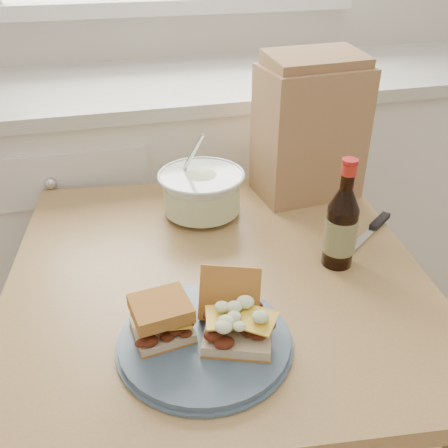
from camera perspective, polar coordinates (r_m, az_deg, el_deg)
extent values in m
cube|color=white|center=(1.93, -2.59, 2.36)|extent=(2.40, 0.60, 0.90)
cube|color=silver|center=(1.76, -2.96, 15.96)|extent=(2.50, 0.64, 0.04)
cube|color=#A78A4E|center=(1.09, -0.82, -6.06)|extent=(0.99, 0.99, 0.04)
cube|color=#A78A4E|center=(1.65, -16.28, -9.02)|extent=(0.07, 0.07, 0.70)
cube|color=#A78A4E|center=(1.70, 10.97, -6.93)|extent=(0.07, 0.07, 0.70)
cylinder|color=#475D73|center=(0.90, -2.23, -13.21)|extent=(0.30, 0.30, 0.02)
cube|color=#CCBA8F|center=(0.90, -7.04, -11.96)|extent=(0.11, 0.10, 0.02)
cube|color=yellow|center=(0.88, -7.16, -10.50)|extent=(0.06, 0.06, 0.00)
cube|color=#B36F2F|center=(0.87, -7.25, -9.54)|extent=(0.11, 0.10, 0.03)
cube|color=#CCBA8F|center=(0.88, 1.62, -12.43)|extent=(0.15, 0.14, 0.02)
cube|color=yellow|center=(0.86, 1.65, -10.67)|extent=(0.09, 0.09, 0.00)
cube|color=#B36F2F|center=(0.91, 0.70, -7.94)|extent=(0.13, 0.11, 0.10)
cone|color=silver|center=(1.26, -2.56, 3.38)|extent=(0.21, 0.21, 0.11)
cylinder|color=white|center=(1.26, -2.55, 3.17)|extent=(0.19, 0.19, 0.07)
torus|color=silver|center=(1.24, -2.62, 5.64)|extent=(0.22, 0.22, 0.01)
cylinder|color=silver|center=(1.24, -3.87, 7.55)|extent=(0.07, 0.07, 0.14)
cylinder|color=black|center=(1.09, 13.09, -1.38)|extent=(0.07, 0.07, 0.14)
cone|color=black|center=(1.05, 13.66, 2.78)|extent=(0.07, 0.07, 0.04)
cylinder|color=black|center=(1.02, 14.01, 5.26)|extent=(0.03, 0.03, 0.06)
cylinder|color=red|center=(1.02, 14.12, 6.09)|extent=(0.03, 0.03, 0.02)
cylinder|color=red|center=(1.01, 14.24, 6.96)|extent=(0.03, 0.03, 0.01)
cylinder|color=#374120|center=(1.09, 13.12, -1.15)|extent=(0.07, 0.07, 0.08)
cube|color=silver|center=(1.22, 15.63, -1.55)|extent=(0.13, 0.10, 0.00)
cube|color=black|center=(1.30, 17.38, 0.33)|extent=(0.08, 0.07, 0.01)
cube|color=#A67150|center=(1.34, 9.73, 10.21)|extent=(0.28, 0.19, 0.34)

